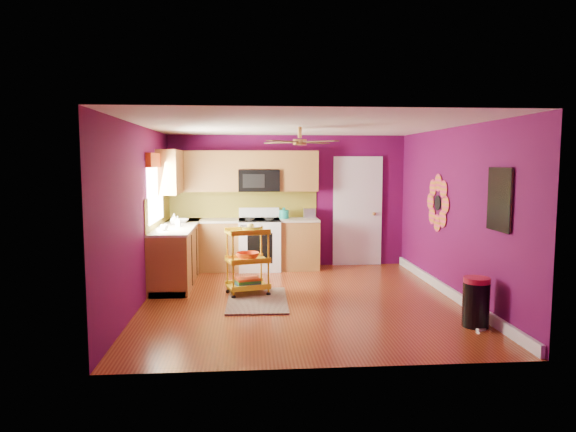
{
  "coord_description": "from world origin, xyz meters",
  "views": [
    {
      "loc": [
        -0.75,
        -7.26,
        1.99
      ],
      "look_at": [
        -0.16,
        0.4,
        1.18
      ],
      "focal_mm": 32.0,
      "sensor_mm": 36.0,
      "label": 1
    }
  ],
  "objects": [
    {
      "name": "shag_rug",
      "position": [
        -0.63,
        -0.04,
        0.01
      ],
      "size": [
        0.88,
        1.4,
        0.02
      ],
      "primitive_type": "cube",
      "rotation": [
        0.0,
        0.0,
        -0.02
      ],
      "color": "black",
      "rests_on": "ground"
    },
    {
      "name": "toaster",
      "position": [
        0.4,
        2.33,
        1.03
      ],
      "size": [
        0.22,
        0.15,
        0.18
      ],
      "primitive_type": "cube",
      "color": "beige",
      "rests_on": "lower_cabinets"
    },
    {
      "name": "right_wall_art",
      "position": [
        2.23,
        -0.34,
        1.44
      ],
      "size": [
        0.04,
        2.74,
        1.04
      ],
      "color": "black",
      "rests_on": "ground"
    },
    {
      "name": "left_window",
      "position": [
        -2.22,
        1.05,
        1.74
      ],
      "size": [
        0.08,
        1.35,
        1.08
      ],
      "color": "white",
      "rests_on": "ground"
    },
    {
      "name": "counter_cup",
      "position": [
        -2.05,
        0.72,
        0.99
      ],
      "size": [
        0.12,
        0.12,
        0.09
      ],
      "primitive_type": "imported",
      "color": "white",
      "rests_on": "lower_cabinets"
    },
    {
      "name": "electric_range",
      "position": [
        -0.55,
        2.17,
        0.48
      ],
      "size": [
        0.76,
        0.66,
        1.13
      ],
      "color": "white",
      "rests_on": "ground"
    },
    {
      "name": "lower_cabinets",
      "position": [
        -1.35,
        1.82,
        0.43
      ],
      "size": [
        2.81,
        2.31,
        0.94
      ],
      "color": "brown",
      "rests_on": "ground"
    },
    {
      "name": "trash_can",
      "position": [
        1.99,
        -1.39,
        0.3
      ],
      "size": [
        0.41,
        0.41,
        0.61
      ],
      "color": "black",
      "rests_on": "ground"
    },
    {
      "name": "soap_bottle_a",
      "position": [
        -1.9,
        1.15,
        1.03
      ],
      "size": [
        0.08,
        0.08,
        0.18
      ],
      "primitive_type": "imported",
      "color": "#EA3F72",
      "rests_on": "lower_cabinets"
    },
    {
      "name": "soap_bottle_b",
      "position": [
        -2.01,
        1.53,
        1.03
      ],
      "size": [
        0.14,
        0.14,
        0.18
      ],
      "primitive_type": "imported",
      "color": "white",
      "rests_on": "lower_cabinets"
    },
    {
      "name": "ceiling_fan",
      "position": [
        0.0,
        0.2,
        2.29
      ],
      "size": [
        1.01,
        1.01,
        0.26
      ],
      "color": "#BF8C3F",
      "rests_on": "ground"
    },
    {
      "name": "rolling_cart",
      "position": [
        -0.76,
        0.33,
        0.56
      ],
      "size": [
        0.69,
        0.58,
        1.09
      ],
      "color": "yellow",
      "rests_on": "ground"
    },
    {
      "name": "ground",
      "position": [
        0.0,
        0.0,
        0.0
      ],
      "size": [
        5.0,
        5.0,
        0.0
      ],
      "primitive_type": "plane",
      "color": "maroon",
      "rests_on": "ground"
    },
    {
      "name": "upper_cabinetry",
      "position": [
        -1.24,
        2.17,
        1.8
      ],
      "size": [
        2.8,
        2.3,
        1.26
      ],
      "color": "brown",
      "rests_on": "ground"
    },
    {
      "name": "panel_door",
      "position": [
        1.35,
        2.47,
        1.02
      ],
      "size": [
        0.95,
        0.11,
        2.15
      ],
      "color": "white",
      "rests_on": "ground"
    },
    {
      "name": "room_envelope",
      "position": [
        0.03,
        0.0,
        1.63
      ],
      "size": [
        4.54,
        5.04,
        2.52
      ],
      "color": "#550942",
      "rests_on": "ground"
    },
    {
      "name": "teal_kettle",
      "position": [
        -0.09,
        2.26,
        1.02
      ],
      "size": [
        0.18,
        0.18,
        0.21
      ],
      "color": "#128979",
      "rests_on": "lower_cabinets"
    },
    {
      "name": "counter_dish",
      "position": [
        -1.92,
        1.76,
        0.97
      ],
      "size": [
        0.27,
        0.27,
        0.07
      ],
      "primitive_type": "imported",
      "color": "white",
      "rests_on": "lower_cabinets"
    }
  ]
}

